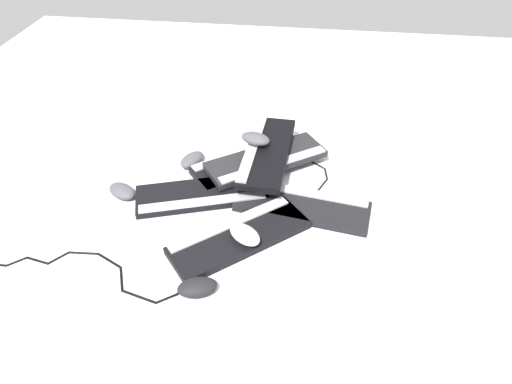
{
  "coord_description": "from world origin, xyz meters",
  "views": [
    {
      "loc": [
        0.16,
        -1.2,
        1.01
      ],
      "look_at": [
        0.01,
        -0.05,
        0.04
      ],
      "focal_mm": 32.0,
      "sensor_mm": 36.0,
      "label": 1
    }
  ],
  "objects": [
    {
      "name": "keyboard_1",
      "position": [
        -0.04,
        0.16,
        0.01
      ],
      "size": [
        0.43,
        0.4,
        0.03
      ],
      "color": "black",
      "rests_on": "ground"
    },
    {
      "name": "keyboard_0",
      "position": [
        0.16,
        -0.06,
        0.01
      ],
      "size": [
        0.46,
        0.22,
        0.03
      ],
      "color": "black",
      "rests_on": "ground"
    },
    {
      "name": "keyboard_5",
      "position": [
        0.02,
        0.15,
        0.07
      ],
      "size": [
        0.17,
        0.45,
        0.03
      ],
      "color": "black",
      "rests_on": "keyboard_4"
    },
    {
      "name": "cable_0",
      "position": [
        -0.39,
        -0.41,
        0.0
      ],
      "size": [
        0.59,
        0.17,
        0.01
      ],
      "color": "black",
      "rests_on": "ground"
    },
    {
      "name": "mouse_0",
      "position": [
        -0.45,
        -0.07,
        0.02
      ],
      "size": [
        0.13,
        0.11,
        0.04
      ],
      "primitive_type": "ellipsoid",
      "rotation": [
        0.0,
        0.0,
        2.62
      ],
      "color": "#4C4C51",
      "rests_on": "ground"
    },
    {
      "name": "mouse_2",
      "position": [
        -0.26,
        0.14,
        0.02
      ],
      "size": [
        0.11,
        0.13,
        0.04
      ],
      "primitive_type": "ellipsoid",
      "rotation": [
        0.0,
        0.0,
        4.26
      ],
      "color": "#4C4C51",
      "rests_on": "ground"
    },
    {
      "name": "keyboard_2",
      "position": [
        -0.18,
        -0.05,
        0.01
      ],
      "size": [
        0.46,
        0.28,
        0.03
      ],
      "color": "black",
      "rests_on": "ground"
    },
    {
      "name": "keyboard_4",
      "position": [
        0.02,
        0.14,
        0.04
      ],
      "size": [
        0.45,
        0.38,
        0.03
      ],
      "color": "#232326",
      "rests_on": "keyboard_1"
    },
    {
      "name": "keyboard_3",
      "position": [
        -0.02,
        -0.23,
        0.01
      ],
      "size": [
        0.43,
        0.4,
        0.03
      ],
      "color": "black",
      "rests_on": "ground"
    },
    {
      "name": "cable_1",
      "position": [
        0.18,
        0.16,
        0.0
      ],
      "size": [
        0.17,
        0.35,
        0.01
      ],
      "color": "black",
      "rests_on": "ground"
    },
    {
      "name": "mouse_4",
      "position": [
        -0.1,
        -0.44,
        0.02
      ],
      "size": [
        0.13,
        0.1,
        0.04
      ],
      "primitive_type": "ellipsoid",
      "rotation": [
        0.0,
        0.0,
        0.33
      ],
      "color": "black",
      "rests_on": "ground"
    },
    {
      "name": "mouse_1",
      "position": [
        -0.0,
        -0.25,
        0.05
      ],
      "size": [
        0.13,
        0.12,
        0.04
      ],
      "primitive_type": "ellipsoid",
      "rotation": [
        0.0,
        0.0,
        5.62
      ],
      "color": "silver",
      "rests_on": "keyboard_3"
    },
    {
      "name": "mouse_3",
      "position": [
        -0.03,
        0.17,
        0.11
      ],
      "size": [
        0.13,
        0.1,
        0.04
      ],
      "primitive_type": "ellipsoid",
      "rotation": [
        0.0,
        0.0,
        5.94
      ],
      "color": "#4C4C51",
      "rests_on": "keyboard_5"
    },
    {
      "name": "ground_plane",
      "position": [
        0.0,
        0.0,
        0.0
      ],
      "size": [
        3.2,
        3.2,
        0.0
      ],
      "primitive_type": "plane",
      "color": "silver"
    }
  ]
}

